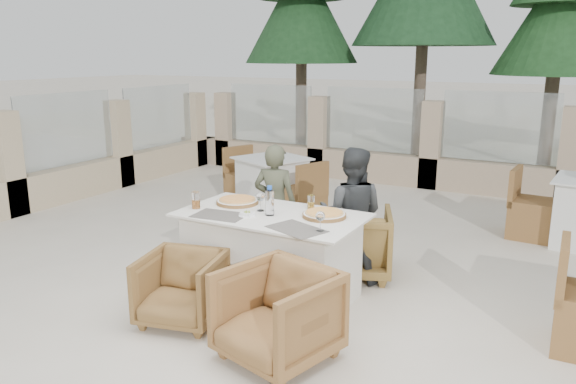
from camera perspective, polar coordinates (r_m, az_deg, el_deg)
The scene contains 24 objects.
ground at distance 5.15m, azimuth -0.17°, elevation -10.46°, with size 80.00×80.00×0.00m, color beige.
sand_patch at distance 18.37m, azimuth 21.63°, elevation 6.30°, with size 30.00×16.00×0.01m, color beige.
perimeter_wall_far at distance 9.28m, azimuth 14.39°, elevation 5.27°, with size 10.00×0.34×1.60m, color tan, non-canonical shape.
perimeter_wall_left at distance 8.89m, azimuth -21.41°, elevation 4.38°, with size 0.34×7.00×1.60m, color tan, non-canonical shape.
pine_far_left at distance 12.53m, azimuth 1.39°, elevation 16.76°, with size 2.42×2.42×5.50m, color #1C431F.
pine_centre at distance 11.34m, azimuth 25.75°, elevation 14.48°, with size 2.20×2.20×5.00m, color #214D22.
dining_table at distance 4.99m, azimuth -1.67°, elevation -6.47°, with size 1.60×0.90×0.77m, color silver, non-canonical shape.
placemat_near_left at distance 4.86m, azimuth -6.93°, elevation -2.36°, with size 0.45×0.30×0.00m, color #5D564F.
placemat_near_right at distance 4.45m, azimuth 0.87°, elevation -3.78°, with size 0.45×0.30×0.00m, color #5F5952.
pizza_left at distance 5.22m, azimuth -5.16°, elevation -0.90°, with size 0.39×0.39×0.05m, color orange.
pizza_right at distance 4.78m, azimuth 3.70°, elevation -2.27°, with size 0.37×0.37×0.05m, color orange.
water_bottle at distance 4.80m, azimuth -1.88°, elevation -0.87°, with size 0.08×0.08×0.26m, color #B9DCF4.
wine_glass_centre at distance 4.94m, azimuth -2.82°, elevation -0.90°, with size 0.08×0.08×0.18m, color white, non-canonical shape.
wine_glass_corner at distance 4.37m, azimuth 3.30°, elevation -2.89°, with size 0.08×0.08×0.18m, color white, non-canonical shape.
beer_glass_left at distance 5.09m, azimuth -9.34°, elevation -0.83°, with size 0.08×0.08×0.15m, color orange.
beer_glass_right at distance 5.00m, azimuth 2.34°, elevation -1.04°, with size 0.06×0.06×0.13m, color gold.
olive_dish at distance 4.81m, azimuth -4.16°, elevation -2.20°, with size 0.11×0.11×0.04m, color white, non-canonical shape.
armchair_far_left at distance 5.85m, azimuth -0.93°, elevation -4.29°, with size 0.64×0.65×0.59m, color olive.
armchair_far_right at distance 5.54m, azimuth 6.67°, elevation -5.06°, with size 0.71×0.73×0.67m, color brown.
armchair_near_left at distance 4.66m, azimuth -10.76°, elevation -9.59°, with size 0.61×0.63×0.57m, color brown.
armchair_near_right at distance 4.04m, azimuth -1.10°, elevation -12.40°, with size 0.72×0.74×0.67m, color olive.
diner_left at distance 5.72m, azimuth -1.31°, elevation -1.28°, with size 0.46×0.30×1.25m, color #484B36.
diner_right at distance 5.32m, azimuth 6.47°, elevation -2.32°, with size 0.63×0.49×1.29m, color #323536.
bg_table_a at distance 7.59m, azimuth -1.61°, elevation 0.64°, with size 1.64×0.82×0.77m, color silver, non-canonical shape.
Camera 1 is at (2.27, -4.10, 2.12)m, focal length 35.00 mm.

